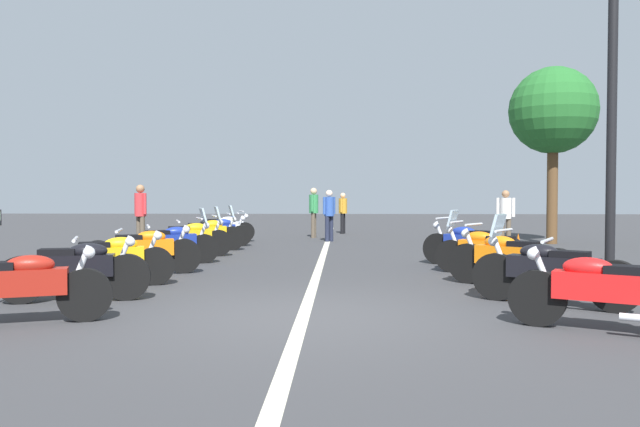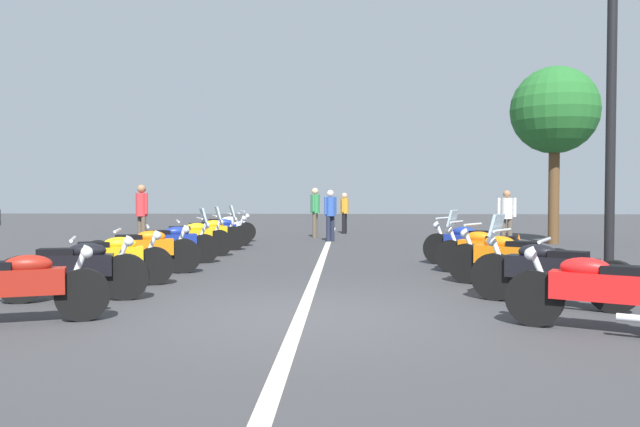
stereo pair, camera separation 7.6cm
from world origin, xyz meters
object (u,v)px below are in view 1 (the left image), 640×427
(motorcycle_left_row_2, at_px, (110,259))
(motorcycle_right_row_0, at_px, (604,291))
(traffic_cone_0, at_px, (518,248))
(bystander_0, at_px, (505,214))
(motorcycle_left_row_5, at_px, (190,238))
(roadside_tree_0, at_px, (553,112))
(motorcycle_right_row_1, at_px, (550,270))
(street_lamp_twin_globe, at_px, (613,44))
(bystander_1, at_px, (140,210))
(motorcycle_left_row_7, at_px, (217,231))
(bystander_2, at_px, (314,208))
(bystander_4, at_px, (329,211))
(motorcycle_left_row_0, at_px, (15,286))
(motorcycle_left_row_1, at_px, (76,269))
(motorcycle_right_row_3, at_px, (487,250))
(bystander_3, at_px, (343,210))
(motorcycle_left_row_6, at_px, (207,233))
(motorcycle_right_row_4, at_px, (471,244))
(motorcycle_left_row_3, at_px, (143,250))
(motorcycle_left_row_4, at_px, (170,243))
(motorcycle_right_row_2, at_px, (509,258))
(motorcycle_left_row_8, at_px, (223,228))

(motorcycle_left_row_2, distance_m, motorcycle_right_row_0, 7.25)
(traffic_cone_0, bearing_deg, bystander_0, -10.44)
(motorcycle_left_row_5, xyz_separation_m, roadside_tree_0, (4.35, -10.02, 3.54))
(motorcycle_right_row_1, relative_size, street_lamp_twin_globe, 0.34)
(motorcycle_left_row_5, height_order, bystander_1, bystander_1)
(motorcycle_left_row_2, relative_size, motorcycle_left_row_7, 1.00)
(motorcycle_right_row_0, relative_size, bystander_2, 1.09)
(street_lamp_twin_globe, bearing_deg, roadside_tree_0, -13.95)
(bystander_4, relative_size, roadside_tree_0, 0.31)
(motorcycle_left_row_0, bearing_deg, bystander_1, 80.37)
(motorcycle_right_row_0, distance_m, bystander_1, 13.54)
(motorcycle_left_row_1, xyz_separation_m, motorcycle_right_row_0, (-1.67, -6.53, -0.00))
(motorcycle_left_row_1, bearing_deg, motorcycle_right_row_0, -28.40)
(motorcycle_left_row_7, xyz_separation_m, traffic_cone_0, (-3.47, -7.60, -0.15))
(motorcycle_right_row_3, height_order, bystander_3, bystander_3)
(motorcycle_left_row_7, xyz_separation_m, motorcycle_right_row_3, (-6.01, -6.31, 0.02))
(motorcycle_right_row_1, bearing_deg, motorcycle_left_row_6, -16.15)
(motorcycle_left_row_6, xyz_separation_m, motorcycle_left_row_7, (1.40, 0.02, -0.02))
(motorcycle_right_row_4, relative_size, roadside_tree_0, 0.35)
(motorcycle_left_row_3, xyz_separation_m, motorcycle_left_row_6, (4.85, -0.14, 0.00))
(motorcycle_left_row_5, bearing_deg, motorcycle_right_row_3, -45.57)
(motorcycle_left_row_2, xyz_separation_m, motorcycle_left_row_4, (3.19, -0.06, 0.01))
(motorcycle_right_row_1, height_order, motorcycle_right_row_2, motorcycle_right_row_1)
(bystander_3, bearing_deg, motorcycle_left_row_0, 92.73)
(street_lamp_twin_globe, height_order, bystander_2, street_lamp_twin_globe)
(bystander_1, bearing_deg, bystander_2, 168.00)
(bystander_4, bearing_deg, motorcycle_left_row_5, -80.20)
(motorcycle_left_row_0, height_order, motorcycle_right_row_3, motorcycle_right_row_3)
(motorcycle_left_row_1, distance_m, traffic_cone_0, 9.57)
(motorcycle_right_row_2, relative_size, bystander_1, 1.02)
(motorcycle_left_row_4, relative_size, bystander_2, 1.18)
(motorcycle_left_row_1, height_order, motorcycle_left_row_6, motorcycle_left_row_6)
(motorcycle_right_row_3, bearing_deg, motorcycle_left_row_5, 5.03)
(motorcycle_left_row_0, distance_m, bystander_0, 13.78)
(motorcycle_left_row_7, height_order, motorcycle_right_row_0, motorcycle_right_row_0)
(motorcycle_left_row_2, height_order, bystander_3, bystander_3)
(motorcycle_left_row_8, relative_size, street_lamp_twin_globe, 0.35)
(motorcycle_right_row_0, bearing_deg, bystander_4, -47.98)
(roadside_tree_0, bearing_deg, motorcycle_left_row_1, 136.11)
(motorcycle_left_row_6, xyz_separation_m, motorcycle_right_row_3, (-4.61, -6.29, -0.01))
(traffic_cone_0, xyz_separation_m, roadside_tree_0, (4.80, -2.37, 3.71))
(motorcycle_right_row_0, height_order, roadside_tree_0, roadside_tree_0)
(bystander_0, bearing_deg, motorcycle_left_row_3, -32.00)
(motorcycle_left_row_7, bearing_deg, bystander_0, -11.95)
(motorcycle_left_row_8, relative_size, roadside_tree_0, 0.37)
(motorcycle_left_row_3, bearing_deg, motorcycle_right_row_1, -43.43)
(motorcycle_left_row_7, relative_size, bystander_1, 1.11)
(motorcycle_right_row_0, bearing_deg, bystander_1, -22.98)
(motorcycle_left_row_4, height_order, motorcycle_right_row_1, motorcycle_right_row_1)
(motorcycle_right_row_2, bearing_deg, bystander_0, -67.66)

